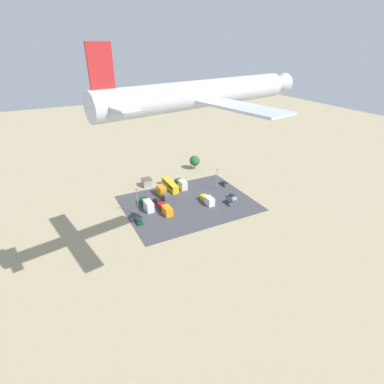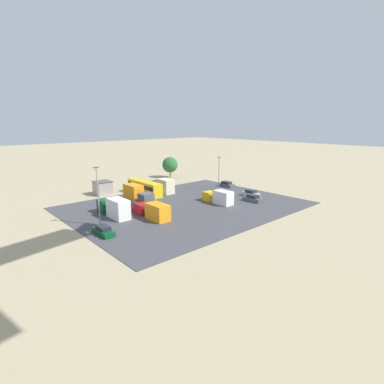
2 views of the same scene
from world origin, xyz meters
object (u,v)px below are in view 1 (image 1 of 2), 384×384
parked_car_3 (158,201)px  parked_truck_4 (181,184)px  parked_car_0 (229,202)px  parked_truck_0 (166,209)px  shed_building (147,182)px  parked_truck_3 (147,205)px  parked_car_2 (139,221)px  bus (170,185)px  parked_car_4 (232,196)px  airplane (208,93)px  parked_truck_1 (208,200)px  parked_car_1 (224,184)px  parked_truck_2 (163,193)px

parked_car_3 → parked_truck_4: size_ratio=0.65×
parked_car_0 → parked_truck_0: (22.71, -4.61, 0.71)m
shed_building → parked_truck_3: size_ratio=0.45×
parked_car_2 → parked_truck_0: 10.43m
bus → parked_truck_0: 18.61m
parked_truck_3 → parked_car_2: bearing=-128.2°
parked_car_0 → parked_car_4: 4.66m
parked_car_2 → parked_truck_3: 9.17m
parked_car_3 → parked_car_2: bearing=-137.8°
parked_car_0 → airplane: airplane is taller
bus → parked_truck_1: bus is taller
bus → parked_truck_1: 18.72m
shed_building → parked_truck_3: (6.09, 17.59, 0.05)m
parked_truck_1 → parked_truck_0: bearing=177.0°
parked_truck_3 → parked_truck_4: 20.30m
parked_car_4 → parked_truck_4: (12.92, -16.65, 0.96)m
shed_building → parked_truck_3: 18.62m
parked_car_1 → parked_truck_1: parked_truck_1 is taller
shed_building → bus: (-7.35, 6.73, 0.17)m
parked_truck_4 → parked_car_4: bearing=-52.2°
shed_building → parked_car_0: size_ratio=0.93×
parked_car_4 → airplane: (33.02, 36.98, 44.37)m
parked_truck_0 → parked_truck_2: (-3.75, -11.57, 0.33)m
parked_truck_0 → airplane: size_ratio=0.20×
airplane → parked_truck_2: bearing=157.2°
parked_truck_0 → airplane: (6.90, 38.41, 43.66)m
shed_building → parked_car_1: shed_building is taller
parked_car_1 → parked_truck_3: 34.60m
parked_car_0 → shed_building: bearing=127.5°
shed_building → parked_car_0: shed_building is taller
parked_car_2 → parked_truck_2: bearing=-136.7°
parked_car_4 → parked_car_3: bearing=160.6°
shed_building → parked_truck_0: (1.45, 23.13, -0.24)m
parked_truck_0 → parked_car_3: bearing=89.4°
parked_car_2 → parked_car_4: size_ratio=1.09×
parked_car_3 → parked_truck_0: size_ratio=0.58×
parked_truck_4 → airplane: 71.86m
parked_car_0 → parked_car_3: size_ratio=0.89×
shed_building → parked_truck_2: bearing=101.2°
bus → parked_car_2: bearing=43.4°
shed_building → parked_car_0: bearing=127.5°
parked_truck_1 → parked_truck_3: 21.70m
parked_car_2 → parked_car_3: size_ratio=0.93×
shed_building → parked_truck_4: 14.16m
parked_car_2 → airplane: 57.74m
parked_car_0 → parked_truck_3: size_ratio=0.49×
parked_car_0 → parked_car_2: (32.98, -2.98, -0.01)m
parked_car_4 → parked_truck_3: (30.76, -6.96, 0.99)m
parked_truck_3 → airplane: airplane is taller
bus → airplane: 71.56m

